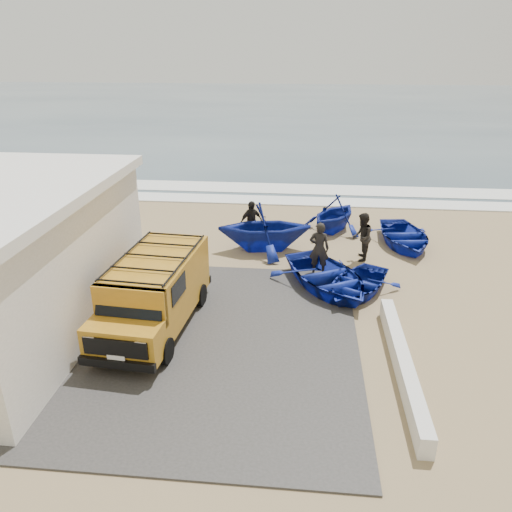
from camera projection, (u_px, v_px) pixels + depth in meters
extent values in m
plane|color=#9A8159|center=(228.00, 307.00, 16.10)|extent=(160.00, 160.00, 0.00)
cube|color=#403D3B|center=(149.00, 336.00, 14.44)|extent=(12.00, 10.00, 0.05)
cube|color=#385166|center=(290.00, 107.00, 67.39)|extent=(180.00, 88.00, 0.01)
cube|color=white|center=(261.00, 200.00, 27.08)|extent=(180.00, 1.60, 0.06)
cube|color=white|center=(265.00, 188.00, 29.37)|extent=(180.00, 2.20, 0.04)
cube|color=black|center=(106.00, 233.00, 14.95)|extent=(0.08, 0.70, 0.90)
cube|color=silver|center=(402.00, 363.00, 12.79)|extent=(0.35, 6.00, 0.55)
cube|color=#BC811C|center=(158.00, 284.00, 14.85)|extent=(2.32, 4.23, 1.72)
cube|color=#BC811C|center=(124.00, 341.00, 12.74)|extent=(2.06, 1.10, 0.94)
cube|color=black|center=(129.00, 303.00, 12.85)|extent=(1.85, 0.50, 0.75)
cube|color=black|center=(115.00, 348.00, 12.25)|extent=(1.69, 0.23, 0.47)
cube|color=black|center=(117.00, 364.00, 12.40)|extent=(2.03, 0.32, 0.23)
cube|color=black|center=(155.00, 256.00, 14.44)|extent=(2.19, 3.91, 0.06)
cylinder|color=black|center=(100.00, 344.00, 13.45)|extent=(0.29, 0.75, 0.73)
cylinder|color=black|center=(146.00, 290.00, 16.39)|extent=(0.29, 0.75, 0.73)
cylinder|color=black|center=(166.00, 351.00, 13.14)|extent=(0.29, 0.75, 0.73)
cylinder|color=black|center=(201.00, 295.00, 16.07)|extent=(0.29, 0.75, 0.73)
imported|color=#13279B|center=(327.00, 277.00, 17.16)|extent=(4.72, 5.22, 0.89)
imported|color=#13279B|center=(356.00, 284.00, 16.86)|extent=(3.69, 4.05, 0.69)
imported|color=#13279B|center=(265.00, 227.00, 20.25)|extent=(4.23, 3.80, 1.99)
imported|color=#13279B|center=(404.00, 236.00, 20.91)|extent=(3.24, 4.22, 0.81)
imported|color=#13279B|center=(334.00, 213.00, 22.37)|extent=(3.95, 4.10, 1.66)
imported|color=black|center=(319.00, 248.00, 18.10)|extent=(0.77, 0.54, 1.99)
imported|color=black|center=(362.00, 237.00, 19.28)|extent=(0.83, 1.01, 1.90)
imported|color=black|center=(251.00, 222.00, 20.99)|extent=(1.13, 1.02, 1.84)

